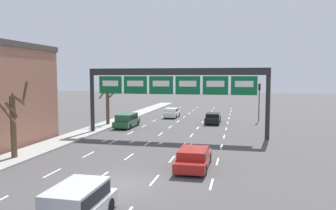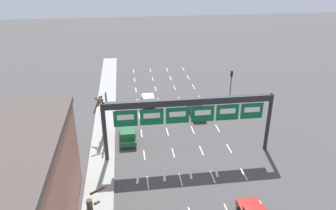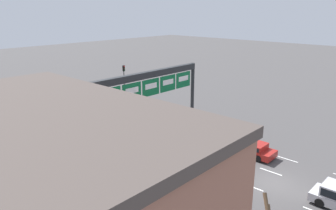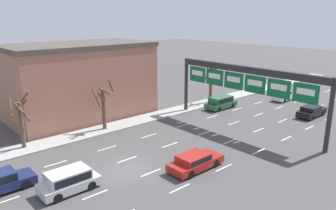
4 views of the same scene
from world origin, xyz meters
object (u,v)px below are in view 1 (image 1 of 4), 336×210
object	(u,v)px
suv_silver	(77,202)
traffic_light_near_gantry	(259,95)
car_red	(194,157)
tree_bare_second	(14,121)
tree_bare_closest	(108,100)
suv_green	(127,120)
car_white	(172,113)
sign_gantry	(175,80)
car_black	(213,118)

from	to	relation	value
suv_silver	traffic_light_near_gantry	xyz separation A→B (m)	(9.00, 33.85, 2.72)
suv_silver	traffic_light_near_gantry	bearing A→B (deg)	75.11
car_red	tree_bare_second	world-z (taller)	tree_bare_second
suv_silver	tree_bare_closest	xyz separation A→B (m)	(-9.56, 25.98, 2.23)
suv_green	tree_bare_second	xyz separation A→B (m)	(-2.85, -16.16, 1.92)
car_red	suv_green	distance (m)	18.69
car_white	tree_bare_closest	world-z (taller)	tree_bare_closest
tree_bare_closest	sign_gantry	bearing A→B (deg)	-29.80
suv_silver	tree_bare_closest	world-z (taller)	tree_bare_closest
car_black	suv_silver	world-z (taller)	suv_silver
tree_bare_closest	tree_bare_second	size ratio (longest dim) A/B	1.06
car_red	tree_bare_closest	distance (m)	21.46
suv_green	car_white	world-z (taller)	suv_green
car_black	traffic_light_near_gantry	bearing A→B (deg)	31.40
sign_gantry	car_black	bearing A→B (deg)	72.39
car_black	tree_bare_second	xyz separation A→B (m)	(-12.63, -21.61, 2.10)
sign_gantry	car_black	world-z (taller)	sign_gantry
sign_gantry	suv_green	world-z (taller)	sign_gantry
car_black	car_white	world-z (taller)	car_white
sign_gantry	suv_green	bearing A→B (deg)	147.20
car_red	suv_silver	world-z (taller)	suv_silver
tree_bare_closest	tree_bare_second	world-z (taller)	tree_bare_closest
suv_green	traffic_light_near_gantry	world-z (taller)	traffic_light_near_gantry
car_black	car_white	xyz separation A→B (m)	(-6.44, 4.80, 0.01)
car_red	suv_green	bearing A→B (deg)	123.09
sign_gantry	suv_silver	distance (m)	21.04
car_red	traffic_light_near_gantry	xyz separation A→B (m)	(5.47, 24.70, 2.89)
tree_bare_second	car_white	bearing A→B (deg)	76.82
sign_gantry	traffic_light_near_gantry	bearing A→B (deg)	56.05
car_white	tree_bare_closest	xyz separation A→B (m)	(-6.23, -9.08, 2.37)
car_white	traffic_light_near_gantry	xyz separation A→B (m)	(12.33, -1.21, 2.86)
car_black	suv_green	xyz separation A→B (m)	(-9.78, -5.45, 0.18)
car_red	suv_silver	xyz separation A→B (m)	(-3.53, -9.15, 0.17)
suv_green	tree_bare_second	size ratio (longest dim) A/B	0.83
car_red	tree_bare_second	distance (m)	13.23
tree_bare_closest	traffic_light_near_gantry	bearing A→B (deg)	22.98
traffic_light_near_gantry	tree_bare_second	xyz separation A→B (m)	(-18.52, -25.21, -0.77)
car_black	traffic_light_near_gantry	distance (m)	7.48
tree_bare_second	traffic_light_near_gantry	bearing A→B (deg)	53.70
car_white	tree_bare_closest	distance (m)	11.26
car_red	traffic_light_near_gantry	size ratio (longest dim) A/B	0.96
suv_silver	tree_bare_second	xyz separation A→B (m)	(-9.52, 8.65, 1.95)
traffic_light_near_gantry	suv_green	bearing A→B (deg)	-150.00
car_red	tree_bare_closest	size ratio (longest dim) A/B	0.82
car_red	car_black	bearing A→B (deg)	91.15
suv_green	car_white	distance (m)	10.78
suv_silver	car_white	bearing A→B (deg)	95.42
suv_green	traffic_light_near_gantry	xyz separation A→B (m)	(15.67, 9.05, 2.70)
suv_silver	car_black	bearing A→B (deg)	84.13
car_red	car_white	bearing A→B (deg)	104.83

